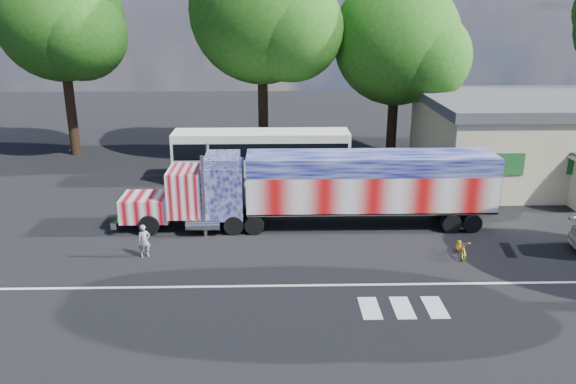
{
  "coord_description": "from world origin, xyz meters",
  "views": [
    {
      "loc": [
        -0.64,
        -22.81,
        10.51
      ],
      "look_at": [
        0.0,
        3.0,
        1.9
      ],
      "focal_mm": 35.0,
      "sensor_mm": 36.0,
      "label": 1
    }
  ],
  "objects_px": {
    "tree_n_mid": "(264,11)",
    "bicycle": "(461,247)",
    "semi_truck": "(323,187)",
    "tree_nw_a": "(62,18)",
    "tree_ne_a": "(399,42)",
    "woman": "(144,241)",
    "coach_bus": "(262,155)"
  },
  "relations": [
    {
      "from": "tree_ne_a",
      "to": "tree_nw_a",
      "type": "xyz_separation_m",
      "value": [
        -23.08,
        1.64,
        1.54
      ]
    },
    {
      "from": "woman",
      "to": "bicycle",
      "type": "distance_m",
      "value": 13.92
    },
    {
      "from": "semi_truck",
      "to": "woman",
      "type": "xyz_separation_m",
      "value": [
        -8.11,
        -3.45,
        -1.3
      ]
    },
    {
      "from": "tree_ne_a",
      "to": "tree_nw_a",
      "type": "relative_size",
      "value": 0.88
    },
    {
      "from": "coach_bus",
      "to": "woman",
      "type": "height_order",
      "value": "coach_bus"
    },
    {
      "from": "tree_n_mid",
      "to": "bicycle",
      "type": "bearing_deg",
      "value": -62.78
    },
    {
      "from": "coach_bus",
      "to": "tree_nw_a",
      "type": "distance_m",
      "value": 17.35
    },
    {
      "from": "tree_ne_a",
      "to": "bicycle",
      "type": "bearing_deg",
      "value": -91.12
    },
    {
      "from": "woman",
      "to": "semi_truck",
      "type": "bearing_deg",
      "value": 0.44
    },
    {
      "from": "tree_ne_a",
      "to": "semi_truck",
      "type": "bearing_deg",
      "value": -115.36
    },
    {
      "from": "semi_truck",
      "to": "tree_n_mid",
      "type": "height_order",
      "value": "tree_n_mid"
    },
    {
      "from": "semi_truck",
      "to": "woman",
      "type": "distance_m",
      "value": 8.91
    },
    {
      "from": "semi_truck",
      "to": "tree_n_mid",
      "type": "distance_m",
      "value": 15.95
    },
    {
      "from": "woman",
      "to": "bicycle",
      "type": "bearing_deg",
      "value": -23.65
    },
    {
      "from": "woman",
      "to": "coach_bus",
      "type": "bearing_deg",
      "value": 43.57
    },
    {
      "from": "tree_n_mid",
      "to": "tree_nw_a",
      "type": "bearing_deg",
      "value": 175.25
    },
    {
      "from": "tree_n_mid",
      "to": "tree_nw_a",
      "type": "distance_m",
      "value": 14.0
    },
    {
      "from": "semi_truck",
      "to": "tree_nw_a",
      "type": "distance_m",
      "value": 23.61
    },
    {
      "from": "tree_ne_a",
      "to": "tree_n_mid",
      "type": "distance_m",
      "value": 9.36
    },
    {
      "from": "tree_ne_a",
      "to": "tree_n_mid",
      "type": "height_order",
      "value": "tree_n_mid"
    },
    {
      "from": "woman",
      "to": "tree_nw_a",
      "type": "height_order",
      "value": "tree_nw_a"
    },
    {
      "from": "tree_n_mid",
      "to": "tree_nw_a",
      "type": "height_order",
      "value": "tree_n_mid"
    },
    {
      "from": "semi_truck",
      "to": "coach_bus",
      "type": "bearing_deg",
      "value": 112.54
    },
    {
      "from": "coach_bus",
      "to": "tree_ne_a",
      "type": "height_order",
      "value": "tree_ne_a"
    },
    {
      "from": "coach_bus",
      "to": "woman",
      "type": "xyz_separation_m",
      "value": [
        -4.91,
        -11.14,
        -0.9
      ]
    },
    {
      "from": "semi_truck",
      "to": "tree_nw_a",
      "type": "bearing_deg",
      "value": 139.3
    },
    {
      "from": "tree_ne_a",
      "to": "tree_nw_a",
      "type": "height_order",
      "value": "tree_nw_a"
    },
    {
      "from": "bicycle",
      "to": "coach_bus",
      "type": "bearing_deg",
      "value": 132.95
    },
    {
      "from": "coach_bus",
      "to": "tree_n_mid",
      "type": "distance_m",
      "value": 10.24
    },
    {
      "from": "semi_truck",
      "to": "tree_ne_a",
      "type": "height_order",
      "value": "tree_ne_a"
    },
    {
      "from": "semi_truck",
      "to": "woman",
      "type": "height_order",
      "value": "semi_truck"
    },
    {
      "from": "woman",
      "to": "tree_n_mid",
      "type": "relative_size",
      "value": 0.1
    }
  ]
}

